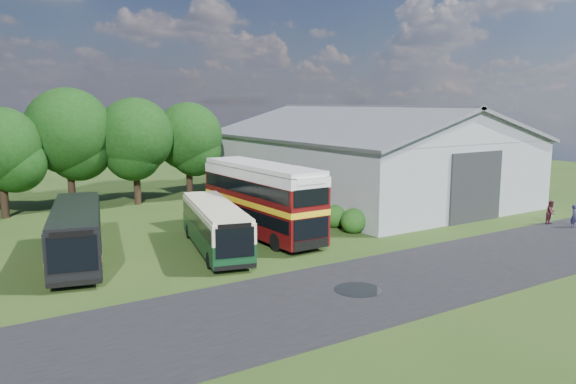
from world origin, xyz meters
TOP-DOWN VIEW (x-y plane):
  - ground at (0.00, 0.00)m, footprint 120.00×120.00m
  - asphalt_road at (3.00, -3.00)m, footprint 60.00×8.00m
  - puddle at (-1.50, -3.00)m, footprint 2.20×2.20m
  - storage_shed at (15.00, 15.98)m, footprint 18.80×24.80m
  - tree_left_b at (-13.00, 23.50)m, footprint 5.78×5.78m
  - tree_mid at (-8.00, 24.80)m, footprint 6.80×6.80m
  - tree_right_a at (-3.00, 23.80)m, footprint 6.26×6.26m
  - tree_right_b at (2.00, 24.60)m, footprint 5.98×5.98m
  - shrub_front at (5.60, 6.00)m, footprint 1.70×1.70m
  - shrub_mid at (5.60, 8.00)m, footprint 1.60×1.60m
  - shrub_back at (5.60, 10.00)m, footprint 1.80×1.80m
  - bus_green_single at (-3.95, 6.79)m, footprint 4.59×10.09m
  - bus_maroon_double at (0.09, 8.42)m, footprint 2.88×10.80m
  - bus_dark_single at (-11.12, 8.78)m, footprint 4.98×10.96m
  - visitor_a at (19.09, -1.01)m, footprint 0.63×0.47m
  - visitor_b at (18.77, 0.48)m, footprint 0.84×0.68m

SIDE VIEW (x-z plane):
  - ground at x=0.00m, z-range 0.00..0.00m
  - asphalt_road at x=3.00m, z-range -0.01..0.01m
  - puddle at x=-1.50m, z-range -0.01..0.01m
  - shrub_front at x=5.60m, z-range -0.85..0.85m
  - shrub_mid at x=5.60m, z-range -0.80..0.80m
  - shrub_back at x=5.60m, z-range -0.90..0.90m
  - visitor_a at x=19.09m, z-range 0.00..1.56m
  - visitor_b at x=18.77m, z-range 0.00..1.66m
  - bus_green_single at x=-3.95m, z-range 0.09..2.80m
  - bus_dark_single at x=-11.12m, z-range 0.10..3.04m
  - bus_maroon_double at x=0.09m, z-range 0.00..4.63m
  - storage_shed at x=15.00m, z-range 0.09..8.24m
  - tree_left_b at x=-13.00m, z-range 1.17..9.33m
  - tree_right_b at x=2.00m, z-range 1.21..9.66m
  - tree_right_a at x=-3.00m, z-range 1.27..10.10m
  - tree_mid at x=-8.00m, z-range 1.38..10.98m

